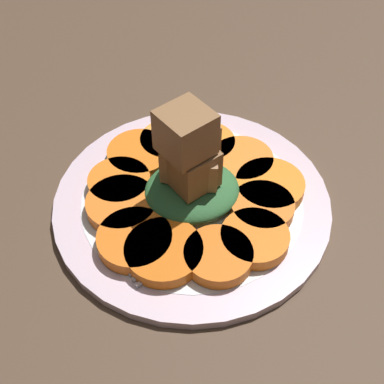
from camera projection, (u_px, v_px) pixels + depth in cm
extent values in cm
cube|color=#4C3828|center=(192.00, 212.00, 56.55)|extent=(120.00, 120.00, 2.00)
cylinder|color=silver|center=(192.00, 202.00, 55.44)|extent=(28.53, 28.53, 1.00)
cylinder|color=white|center=(192.00, 202.00, 55.40)|extent=(22.83, 22.83, 1.00)
cylinder|color=orange|center=(139.00, 155.00, 58.39)|extent=(6.98, 6.98, 1.37)
cylinder|color=orange|center=(119.00, 183.00, 55.55)|extent=(6.51, 6.51, 1.37)
cylinder|color=orange|center=(122.00, 205.00, 53.47)|extent=(7.19, 7.19, 1.37)
cylinder|color=orange|center=(135.00, 240.00, 50.56)|extent=(7.20, 7.20, 1.37)
cylinder|color=#D35E11|center=(164.00, 252.00, 49.63)|extent=(7.39, 7.39, 1.37)
cylinder|color=orange|center=(218.00, 256.00, 49.31)|extent=(6.47, 6.47, 1.37)
cylinder|color=orange|center=(255.00, 238.00, 50.69)|extent=(6.59, 6.59, 1.37)
cylinder|color=orange|center=(262.00, 208.00, 53.26)|extent=(6.35, 6.35, 1.37)
cylinder|color=orange|center=(270.00, 186.00, 55.23)|extent=(7.17, 7.17, 1.37)
cylinder|color=orange|center=(242.00, 161.00, 57.70)|extent=(6.71, 6.71, 1.37)
cylinder|color=orange|center=(206.00, 145.00, 59.47)|extent=(6.38, 6.38, 1.37)
cylinder|color=orange|center=(169.00, 142.00, 59.73)|extent=(6.47, 6.47, 1.37)
ellipsoid|color=#2D6033|center=(192.00, 190.00, 54.06)|extent=(9.66, 8.70, 2.52)
cube|color=#9E754C|center=(200.00, 170.00, 51.91)|extent=(3.82, 3.82, 3.29)
cube|color=#9E754C|center=(184.00, 160.00, 52.52)|extent=(5.14, 5.14, 3.79)
cube|color=brown|center=(191.00, 169.00, 51.37)|extent=(5.65, 5.65, 4.22)
cube|color=brown|center=(187.00, 161.00, 52.51)|extent=(4.12, 4.12, 3.68)
cube|color=brown|center=(185.00, 131.00, 48.32)|extent=(5.95, 5.95, 4.41)
cube|color=olive|center=(196.00, 139.00, 49.97)|extent=(4.38, 4.38, 3.34)
cube|color=#B2B2B7|center=(234.00, 224.00, 52.44)|extent=(10.98, 5.10, 0.40)
cube|color=#B2B2B7|center=(179.00, 253.00, 50.15)|extent=(2.11, 2.65, 0.40)
cube|color=#B2B2B7|center=(158.00, 275.00, 48.53)|extent=(4.28, 1.89, 0.40)
cube|color=#B2B2B7|center=(154.00, 269.00, 48.91)|extent=(4.28, 1.89, 0.40)
cube|color=#B2B2B7|center=(150.00, 264.00, 49.29)|extent=(4.28, 1.89, 0.40)
cube|color=#B2B2B7|center=(147.00, 259.00, 49.66)|extent=(4.28, 1.89, 0.40)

